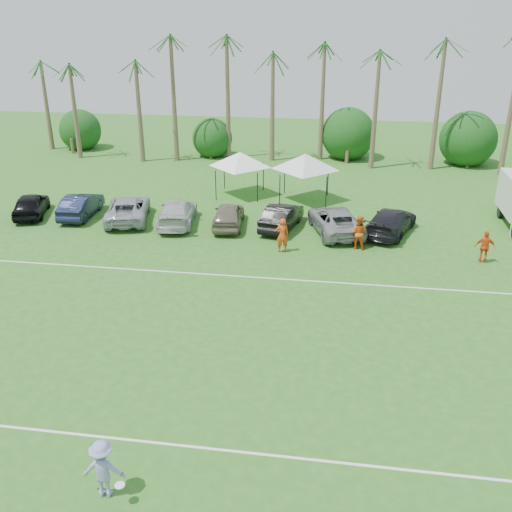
# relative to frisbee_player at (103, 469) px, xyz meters

# --- Properties ---
(ground) EXTENTS (120.00, 120.00, 0.00)m
(ground) POSITION_rel_frisbee_player_xyz_m (0.18, 0.11, -0.87)
(ground) COLOR #2D651E
(ground) RESTS_ON ground
(field_lines) EXTENTS (80.00, 12.10, 0.01)m
(field_lines) POSITION_rel_frisbee_player_xyz_m (0.18, 8.11, -0.86)
(field_lines) COLOR white
(field_lines) RESTS_ON ground
(palm_tree_0) EXTENTS (2.40, 2.40, 8.90)m
(palm_tree_0) POSITION_rel_frisbee_player_xyz_m (-21.82, 38.11, 6.61)
(palm_tree_0) COLOR brown
(palm_tree_0) RESTS_ON ground
(palm_tree_1) EXTENTS (2.40, 2.40, 9.90)m
(palm_tree_1) POSITION_rel_frisbee_player_xyz_m (-16.82, 38.11, 7.49)
(palm_tree_1) COLOR brown
(palm_tree_1) RESTS_ON ground
(palm_tree_2) EXTENTS (2.40, 2.40, 10.90)m
(palm_tree_2) POSITION_rel_frisbee_player_xyz_m (-11.82, 38.11, 8.35)
(palm_tree_2) COLOR brown
(palm_tree_2) RESTS_ON ground
(palm_tree_3) EXTENTS (2.40, 2.40, 11.90)m
(palm_tree_3) POSITION_rel_frisbee_player_xyz_m (-7.82, 38.11, 9.20)
(palm_tree_3) COLOR brown
(palm_tree_3) RESTS_ON ground
(palm_tree_4) EXTENTS (2.40, 2.40, 8.90)m
(palm_tree_4) POSITION_rel_frisbee_player_xyz_m (-3.82, 38.11, 6.61)
(palm_tree_4) COLOR brown
(palm_tree_4) RESTS_ON ground
(palm_tree_5) EXTENTS (2.40, 2.40, 9.90)m
(palm_tree_5) POSITION_rel_frisbee_player_xyz_m (0.18, 38.11, 7.49)
(palm_tree_5) COLOR brown
(palm_tree_5) RESTS_ON ground
(palm_tree_6) EXTENTS (2.40, 2.40, 10.90)m
(palm_tree_6) POSITION_rel_frisbee_player_xyz_m (4.18, 38.11, 8.35)
(palm_tree_6) COLOR brown
(palm_tree_6) RESTS_ON ground
(palm_tree_7) EXTENTS (2.40, 2.40, 11.90)m
(palm_tree_7) POSITION_rel_frisbee_player_xyz_m (8.18, 38.11, 9.20)
(palm_tree_7) COLOR brown
(palm_tree_7) RESTS_ON ground
(palm_tree_8) EXTENTS (2.40, 2.40, 8.90)m
(palm_tree_8) POSITION_rel_frisbee_player_xyz_m (13.18, 38.11, 6.61)
(palm_tree_8) COLOR brown
(palm_tree_8) RESTS_ON ground
(palm_tree_9) EXTENTS (2.40, 2.40, 9.90)m
(palm_tree_9) POSITION_rel_frisbee_player_xyz_m (18.18, 38.11, 7.49)
(palm_tree_9) COLOR brown
(palm_tree_9) RESTS_ON ground
(bush_tree_0) EXTENTS (4.00, 4.00, 4.00)m
(bush_tree_0) POSITION_rel_frisbee_player_xyz_m (-18.82, 39.11, 0.93)
(bush_tree_0) COLOR brown
(bush_tree_0) RESTS_ON ground
(bush_tree_1) EXTENTS (4.00, 4.00, 4.00)m
(bush_tree_1) POSITION_rel_frisbee_player_xyz_m (-5.82, 39.11, 0.93)
(bush_tree_1) COLOR brown
(bush_tree_1) RESTS_ON ground
(bush_tree_2) EXTENTS (4.00, 4.00, 4.00)m
(bush_tree_2) POSITION_rel_frisbee_player_xyz_m (6.18, 39.11, 0.93)
(bush_tree_2) COLOR brown
(bush_tree_2) RESTS_ON ground
(bush_tree_3) EXTENTS (4.00, 4.00, 4.00)m
(bush_tree_3) POSITION_rel_frisbee_player_xyz_m (16.18, 39.11, 0.93)
(bush_tree_3) COLOR brown
(bush_tree_3) RESTS_ON ground
(sideline_player_a) EXTENTS (0.79, 0.63, 1.90)m
(sideline_player_a) POSITION_rel_frisbee_player_xyz_m (2.83, 17.58, 0.08)
(sideline_player_a) COLOR #D34A17
(sideline_player_a) RESTS_ON ground
(sideline_player_b) EXTENTS (1.04, 0.89, 1.87)m
(sideline_player_b) POSITION_rel_frisbee_player_xyz_m (6.88, 18.68, 0.07)
(sideline_player_b) COLOR #DA5618
(sideline_player_b) RESTS_ON ground
(sideline_player_c) EXTENTS (1.04, 0.52, 1.71)m
(sideline_player_c) POSITION_rel_frisbee_player_xyz_m (13.30, 17.73, -0.01)
(sideline_player_c) COLOR #E24D19
(sideline_player_c) RESTS_ON ground
(canopy_tent_left) EXTENTS (4.45, 4.45, 3.61)m
(canopy_tent_left) POSITION_rel_frisbee_player_xyz_m (-1.25, 27.54, 2.22)
(canopy_tent_left) COLOR black
(canopy_tent_left) RESTS_ON ground
(canopy_tent_right) EXTENTS (4.71, 4.71, 3.81)m
(canopy_tent_right) POSITION_rel_frisbee_player_xyz_m (3.34, 26.91, 2.40)
(canopy_tent_right) COLOR black
(canopy_tent_right) RESTS_ON ground
(frisbee_player) EXTENTS (1.26, 0.77, 1.74)m
(frisbee_player) POSITION_rel_frisbee_player_xyz_m (0.00, 0.00, 0.00)
(frisbee_player) COLOR #8E8FC9
(frisbee_player) RESTS_ON ground
(parked_car_0) EXTENTS (2.94, 4.63, 1.47)m
(parked_car_0) POSITION_rel_frisbee_player_xyz_m (-13.62, 21.14, -0.13)
(parked_car_0) COLOR black
(parked_car_0) RESTS_ON ground
(parked_car_1) EXTENTS (1.84, 4.55, 1.47)m
(parked_car_1) POSITION_rel_frisbee_player_xyz_m (-10.41, 21.48, -0.13)
(parked_car_1) COLOR #131934
(parked_car_1) RESTS_ON ground
(parked_car_2) EXTENTS (3.67, 5.72, 1.47)m
(parked_car_2) POSITION_rel_frisbee_player_xyz_m (-7.21, 21.22, -0.13)
(parked_car_2) COLOR #A3A9B0
(parked_car_2) RESTS_ON ground
(parked_car_3) EXTENTS (2.77, 5.31, 1.47)m
(parked_car_3) POSITION_rel_frisbee_player_xyz_m (-4.01, 21.03, -0.13)
(parked_car_3) COLOR silver
(parked_car_3) RESTS_ON ground
(parked_car_4) EXTENTS (2.16, 4.46, 1.47)m
(parked_car_4) POSITION_rel_frisbee_player_xyz_m (-0.81, 21.04, -0.13)
(parked_car_4) COLOR #776F5A
(parked_car_4) RESTS_ON ground
(parked_car_5) EXTENTS (2.39, 4.68, 1.47)m
(parked_car_5) POSITION_rel_frisbee_player_xyz_m (2.39, 21.27, -0.13)
(parked_car_5) COLOR black
(parked_car_5) RESTS_ON ground
(parked_car_6) EXTENTS (3.86, 5.77, 1.47)m
(parked_car_6) POSITION_rel_frisbee_player_xyz_m (5.59, 20.99, -0.13)
(parked_car_6) COLOR gray
(parked_car_6) RESTS_ON ground
(parked_car_7) EXTENTS (3.66, 5.46, 1.47)m
(parked_car_7) POSITION_rel_frisbee_player_xyz_m (8.79, 21.34, -0.13)
(parked_car_7) COLOR black
(parked_car_7) RESTS_ON ground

